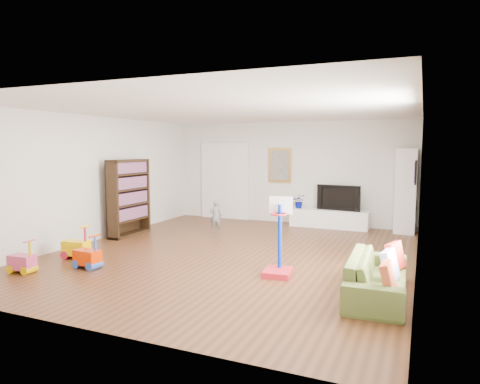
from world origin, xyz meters
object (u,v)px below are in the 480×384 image
at_px(media_console, 329,219).
at_px(bookshelf, 129,198).
at_px(sofa, 377,276).
at_px(basketball_hoop, 278,237).

distance_m(media_console, bookshelf, 4.96).
distance_m(media_console, sofa, 5.04).
xyz_separation_m(media_console, basketball_hoop, (0.08, -4.41, 0.40)).
bearing_deg(basketball_hoop, sofa, -19.58).
height_order(bookshelf, sofa, bookshelf).
bearing_deg(bookshelf, basketball_hoop, -21.39).
xyz_separation_m(media_console, sofa, (1.62, -4.77, 0.05)).
distance_m(media_console, basketball_hoop, 4.43).
relative_size(bookshelf, sofa, 0.92).
bearing_deg(sofa, media_console, 16.87).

